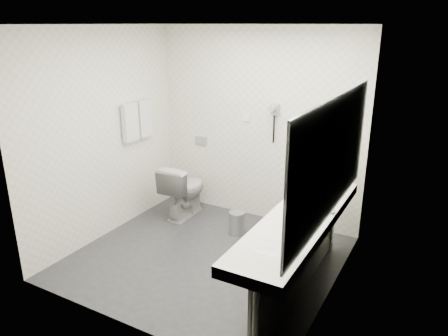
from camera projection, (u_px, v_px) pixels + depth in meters
The scene contains 30 objects.
floor at pixel (206, 258), 4.81m from camera, with size 2.80×2.80×0.00m, color #2B2B30.
ceiling at pixel (202, 24), 4.01m from camera, with size 2.80×2.80×0.00m, color white.
wall_back at pixel (257, 126), 5.49m from camera, with size 2.80×2.80×0.00m, color white.
wall_front at pixel (117, 193), 3.34m from camera, with size 2.80×2.80×0.00m, color white.
wall_left at pixel (104, 135), 5.05m from camera, with size 2.60×2.60×0.00m, color white.
wall_right at pixel (339, 174), 3.77m from camera, with size 2.60×2.60×0.00m, color white.
vanity_counter at pixel (299, 222), 3.87m from camera, with size 0.55×2.20×0.10m, color white.
vanity_panel at pixel (299, 263), 4.00m from camera, with size 0.03×2.15×0.75m, color gray.
vanity_post_near at pixel (255, 330), 3.12m from camera, with size 0.06×0.06×0.75m, color silver.
vanity_post_far at pixel (332, 221), 4.85m from camera, with size 0.06×0.06×0.75m, color silver.
mirror at pixel (333, 158), 3.54m from camera, with size 0.02×2.20×1.05m, color #B2BCC6.
basin_near at pixel (271, 250), 3.32m from camera, with size 0.40×0.31×0.05m, color white.
basin_far at pixel (321, 194), 4.40m from camera, with size 0.40×0.31×0.05m, color white.
faucet_near at pixel (295, 245), 3.21m from camera, with size 0.04×0.04×0.15m, color silver.
faucet_far at pixel (340, 190), 4.28m from camera, with size 0.04×0.04×0.15m, color silver.
soap_bottle_a at pixel (306, 210), 3.85m from camera, with size 0.05×0.05×0.11m, color white.
soap_bottle_c at pixel (306, 218), 3.69m from camera, with size 0.04×0.04×0.12m, color white.
glass_left at pixel (332, 208), 3.91m from camera, with size 0.06×0.06×0.11m, color silver.
toilet at pixel (184, 190), 5.77m from camera, with size 0.42×0.73×0.74m, color white.
flush_plate at pixel (201, 141), 5.96m from camera, with size 0.18×0.02×0.12m, color #B2B5BA.
pedal_bin at pixel (237, 224), 5.32m from camera, with size 0.20×0.20×0.28m, color #B2B5BA.
bin_lid at pixel (237, 213), 5.27m from camera, with size 0.20×0.20×0.01m, color #B2B5BA.
towel_rail at pixel (136, 103), 5.39m from camera, with size 0.02×0.02×0.62m, color silver.
towel_near at pixel (130, 122), 5.34m from camera, with size 0.07×0.24×0.48m, color silver.
towel_far at pixel (145, 118), 5.57m from camera, with size 0.07×0.24×0.48m, color silver.
dryer_cradle at pixel (275, 109), 5.27m from camera, with size 0.10×0.04×0.14m, color #99989E.
dryer_barrel at pixel (273, 108), 5.20m from camera, with size 0.08×0.08×0.14m, color #99989E.
dryer_cord at pixel (274, 129), 5.33m from camera, with size 0.02×0.02×0.35m, color black.
switch_plate_a at pixel (246, 118), 5.51m from camera, with size 0.09×0.02×0.09m, color white.
switch_plate_b at pixel (298, 124), 5.19m from camera, with size 0.09×0.02×0.09m, color white.
Camera 1 is at (2.23, -3.60, 2.51)m, focal length 34.19 mm.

